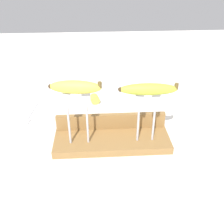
{
  "coord_description": "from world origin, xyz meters",
  "views": [
    {
      "loc": [
        -0.05,
        -0.72,
        0.56
      ],
      "look_at": [
        0.0,
        0.0,
        0.13
      ],
      "focal_mm": 43.02,
      "sensor_mm": 36.0,
      "label": 1
    }
  ],
  "objects_px": {
    "fork_stand_left": "(77,114)",
    "banana_raised_left": "(75,87)",
    "fork_stand_right": "(147,114)",
    "fork_fallen_near": "(29,116)",
    "banana_raised_right": "(149,89)",
    "banana_chunk_far": "(95,99)"
  },
  "relations": [
    {
      "from": "fork_stand_left",
      "to": "banana_raised_right",
      "type": "distance_m",
      "value": 0.23
    },
    {
      "from": "fork_stand_left",
      "to": "fork_stand_right",
      "type": "distance_m",
      "value": 0.21
    },
    {
      "from": "banana_raised_left",
      "to": "banana_chunk_far",
      "type": "bearing_deg",
      "value": 80.7
    },
    {
      "from": "banana_raised_left",
      "to": "banana_raised_right",
      "type": "height_order",
      "value": "banana_raised_left"
    },
    {
      "from": "banana_raised_right",
      "to": "fork_fallen_near",
      "type": "height_order",
      "value": "banana_raised_right"
    },
    {
      "from": "fork_stand_left",
      "to": "banana_raised_left",
      "type": "xyz_separation_m",
      "value": [
        -0.0,
        0.0,
        0.09
      ]
    },
    {
      "from": "fork_stand_left",
      "to": "fork_stand_right",
      "type": "bearing_deg",
      "value": 0.0
    },
    {
      "from": "fork_stand_right",
      "to": "banana_raised_right",
      "type": "distance_m",
      "value": 0.08
    },
    {
      "from": "fork_stand_right",
      "to": "fork_fallen_near",
      "type": "relative_size",
      "value": 1.01
    },
    {
      "from": "fork_stand_left",
      "to": "banana_chunk_far",
      "type": "relative_size",
      "value": 3.92
    },
    {
      "from": "fork_stand_right",
      "to": "fork_fallen_near",
      "type": "xyz_separation_m",
      "value": [
        -0.42,
        0.21,
        -0.12
      ]
    },
    {
      "from": "fork_stand_right",
      "to": "banana_chunk_far",
      "type": "xyz_separation_m",
      "value": [
        -0.16,
        0.31,
        -0.11
      ]
    },
    {
      "from": "fork_stand_left",
      "to": "banana_raised_left",
      "type": "bearing_deg",
      "value": 172.76
    },
    {
      "from": "banana_raised_right",
      "to": "banana_raised_left",
      "type": "bearing_deg",
      "value": 180.0
    },
    {
      "from": "fork_stand_right",
      "to": "banana_raised_left",
      "type": "distance_m",
      "value": 0.24
    },
    {
      "from": "banana_raised_left",
      "to": "banana_raised_right",
      "type": "xyz_separation_m",
      "value": [
        0.21,
        -0.0,
        -0.01
      ]
    },
    {
      "from": "fork_stand_left",
      "to": "banana_chunk_far",
      "type": "distance_m",
      "value": 0.34
    },
    {
      "from": "banana_raised_right",
      "to": "banana_chunk_far",
      "type": "relative_size",
      "value": 3.93
    },
    {
      "from": "banana_raised_left",
      "to": "fork_fallen_near",
      "type": "relative_size",
      "value": 0.95
    },
    {
      "from": "banana_raised_left",
      "to": "banana_chunk_far",
      "type": "distance_m",
      "value": 0.38
    },
    {
      "from": "fork_fallen_near",
      "to": "banana_raised_left",
      "type": "bearing_deg",
      "value": -45.95
    },
    {
      "from": "banana_raised_left",
      "to": "fork_fallen_near",
      "type": "xyz_separation_m",
      "value": [
        -0.21,
        0.21,
        -0.22
      ]
    }
  ]
}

